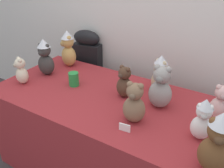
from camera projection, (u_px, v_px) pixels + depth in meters
The scene contains 15 objects.
wall_back at pixel (155, 4), 2.02m from camera, with size 7.00×0.08×2.60m, color silver.
display_table at pixel (112, 138), 1.95m from camera, with size 1.83×0.85×0.74m, color maroon.
instrument_case at pixel (89, 77), 2.59m from camera, with size 0.29×0.16×1.01m.
teddy_bear_blush at pixel (220, 104), 1.51m from camera, with size 0.15×0.14×0.24m.
teddy_bear_cream at pixel (21, 71), 1.94m from camera, with size 0.14×0.14×0.22m.
teddy_bear_sand at pixel (160, 74), 1.81m from camera, with size 0.17×0.16×0.29m.
teddy_bear_charcoal at pixel (45, 58), 2.06m from camera, with size 0.16×0.14×0.32m.
teddy_bear_honey at pixel (68, 49), 2.22m from camera, with size 0.19×0.18×0.33m.
teddy_bear_ash at pixel (161, 88), 1.62m from camera, with size 0.17×0.15×0.31m.
teddy_bear_cocoa at pixel (124, 83), 1.75m from camera, with size 0.15×0.13×0.24m.
teddy_bear_mocha at pixel (134, 104), 1.48m from camera, with size 0.16×0.14×0.28m.
teddy_bear_chestnut at pixel (217, 143), 1.12m from camera, with size 0.17×0.15×0.34m.
teddy_bear_snow at pixel (203, 120), 1.34m from camera, with size 0.14×0.12×0.26m.
party_cup_green at pixel (74, 79), 1.93m from camera, with size 0.08×0.08×0.11m, color #238C3D.
name_card_front_left at pixel (125, 128), 1.44m from camera, with size 0.07×0.01×0.05m, color white.
Camera 1 is at (0.79, -1.04, 1.67)m, focal length 39.24 mm.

